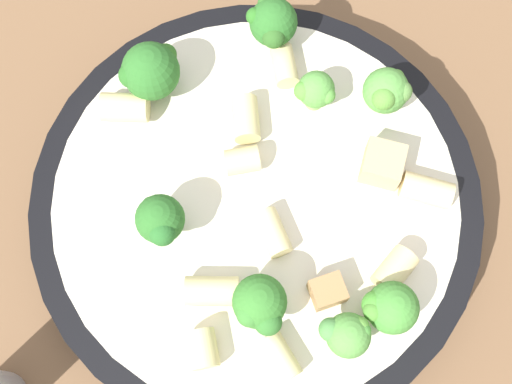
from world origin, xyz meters
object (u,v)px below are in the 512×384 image
Objects in this scene: rigatoni_2 at (212,291)px; rigatoni_8 at (284,66)px; broccoli_floret_1 at (272,23)px; rigatoni_6 at (395,270)px; broccoli_floret_2 at (260,305)px; rigatoni_5 at (281,357)px; broccoli_floret_5 at (160,220)px; rigatoni_9 at (201,349)px; broccoli_floret_3 at (150,71)px; broccoli_floret_4 at (387,91)px; broccoli_floret_7 at (389,308)px; broccoli_floret_6 at (347,334)px; broccoli_floret_0 at (315,91)px; chicken_chunk_0 at (382,164)px; rigatoni_3 at (426,190)px; pasta_bowl at (256,205)px; chicken_chunk_1 at (328,291)px; rigatoni_4 at (246,119)px; rigatoni_0 at (273,233)px; rigatoni_1 at (242,160)px; rigatoni_7 at (125,107)px.

rigatoni_8 is at bearing 1.33° from rigatoni_2.
broccoli_floret_1 reaches higher than rigatoni_6.
broccoli_floret_2 is 1.45× the size of rigatoni_5.
broccoli_floret_5 is 1.80× the size of rigatoni_9.
broccoli_floret_3 reaches higher than broccoli_floret_4.
broccoli_floret_2 is at bearing 106.82° from broccoli_floret_7.
broccoli_floret_4 is 0.17m from rigatoni_5.
rigatoni_5 is at bearing -119.50° from broccoli_floret_5.
broccoli_floret_6 is (-0.11, -0.15, -0.00)m from broccoli_floret_3.
broccoli_floret_1 is at bearing -47.56° from broccoli_floret_3.
chicken_chunk_0 is (-0.03, -0.05, -0.01)m from broccoli_floret_0.
broccoli_floret_7 is at bearing -165.43° from broccoli_floret_4.
broccoli_floret_3 is at bearing 102.17° from broccoli_floret_0.
pasta_bowl is at bearing 108.95° from rigatoni_3.
broccoli_floret_5 is 0.05m from rigatoni_2.
broccoli_floret_6 reaches higher than chicken_chunk_1.
rigatoni_5 is at bearing -153.95° from pasta_bowl.
rigatoni_9 is (-0.14, -0.02, -0.00)m from rigatoni_4.
rigatoni_0 is 0.11m from rigatoni_8.
rigatoni_1 is at bearing -29.36° from broccoli_floret_5.
rigatoni_1 is at bearing 59.48° from broccoli_floret_7.
rigatoni_1 is at bearing 40.06° from rigatoni_0.
broccoli_floret_5 is at bearing 124.65° from chicken_chunk_0.
rigatoni_2 is at bearing 152.58° from rigatoni_0.
rigatoni_2 is (-0.11, -0.08, -0.01)m from broccoli_floret_3.
broccoli_floret_3 is at bearing 34.56° from rigatoni_2.
rigatoni_8 is at bearing -14.85° from rigatoni_4.
rigatoni_6 is at bearing -90.10° from rigatoni_0.
rigatoni_7 is (0.07, 0.18, -0.01)m from broccoli_floret_7.
rigatoni_7 is at bearing 91.43° from rigatoni_3.
broccoli_floret_2 is 0.05m from broccoli_floret_6.
rigatoni_2 is at bearing -124.29° from broccoli_floret_5.
broccoli_floret_4 is 0.15m from broccoli_floret_5.
rigatoni_4 is 0.14m from rigatoni_9.
broccoli_floret_2 is 0.12m from rigatoni_3.
rigatoni_7 is at bearing 153.77° from broccoli_floret_3.
chicken_chunk_1 is (-0.02, -0.04, 0.00)m from rigatoni_0.
rigatoni_5 is at bearing 124.63° from broccoli_floret_6.
broccoli_floret_1 is 1.03× the size of broccoli_floret_2.
rigatoni_3 is at bearing -27.37° from chicken_chunk_1.
rigatoni_5 is 0.18m from rigatoni_7.
rigatoni_2 is 1.45× the size of rigatoni_9.
rigatoni_3 is 1.08× the size of rigatoni_4.
rigatoni_3 is at bearing -95.49° from rigatoni_4.
rigatoni_7 is (0.11, 0.13, 0.00)m from rigatoni_5.
broccoli_floret_3 reaches higher than broccoli_floret_7.
rigatoni_3 is at bearing -71.05° from pasta_bowl.
rigatoni_4 is at bearing -95.43° from broccoli_floret_3.
broccoli_floret_0 reaches higher than rigatoni_2.
chicken_chunk_1 is at bearing -151.84° from broccoli_floret_1.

